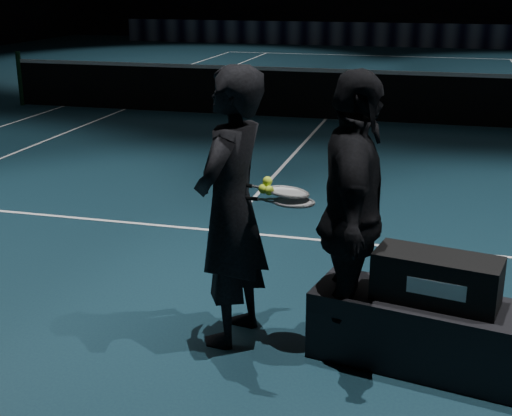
{
  "coord_description": "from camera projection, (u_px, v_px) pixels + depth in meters",
  "views": [
    {
      "loc": [
        2.13,
        -13.09,
        2.53
      ],
      "look_at": [
        0.93,
        -8.57,
        1.01
      ],
      "focal_mm": 50.0,
      "sensor_mm": 36.0,
      "label": 1
    }
  ],
  "objects": [
    {
      "name": "tennis_balls",
      "position": [
        267.0,
        187.0,
        4.86
      ],
      "size": [
        0.12,
        0.1,
        0.12
      ],
      "primitive_type": null,
      "color": "#A5C82A",
      "rests_on": "racket_upper"
    },
    {
      "name": "bag_signature",
      "position": [
        436.0,
        289.0,
        4.51
      ],
      "size": [
        0.37,
        0.08,
        0.11
      ],
      "primitive_type": "cube",
      "rotation": [
        0.0,
        0.0,
        -0.2
      ],
      "color": "white",
      "rests_on": "racket_bag"
    },
    {
      "name": "racket_upper",
      "position": [
        288.0,
        192.0,
        4.86
      ],
      "size": [
        0.69,
        0.25,
        0.1
      ],
      "primitive_type": null,
      "rotation": [
        0.0,
        0.1,
        0.05
      ],
      "color": "black",
      "rests_on": "player_b"
    },
    {
      "name": "net_tape",
      "position": [
        327.0,
        71.0,
        13.06
      ],
      "size": [
        12.8,
        0.03,
        0.07
      ],
      "primitive_type": "cube",
      "color": "white",
      "rests_on": "net_mesh"
    },
    {
      "name": "player_bench",
      "position": [
        432.0,
        334.0,
        4.8
      ],
      "size": [
        1.7,
        0.85,
        0.49
      ],
      "primitive_type": "cube",
      "rotation": [
        0.0,
        0.0,
        -0.2
      ],
      "color": "black",
      "rests_on": "floor"
    },
    {
      "name": "player_a",
      "position": [
        231.0,
        208.0,
        4.97
      ],
      "size": [
        0.59,
        0.8,
        1.99
      ],
      "primitive_type": "imported",
      "rotation": [
        0.0,
        0.0,
        -1.74
      ],
      "color": "black",
      "rests_on": "floor"
    },
    {
      "name": "racket_lower",
      "position": [
        294.0,
        202.0,
        4.83
      ],
      "size": [
        0.68,
        0.23,
        0.03
      ],
      "primitive_type": null,
      "rotation": [
        0.0,
        0.0,
        -0.02
      ],
      "color": "black",
      "rests_on": "player_a"
    },
    {
      "name": "floor",
      "position": [
        325.0,
        120.0,
        13.34
      ],
      "size": [
        36.0,
        36.0,
        0.0
      ],
      "primitive_type": "plane",
      "color": "black",
      "rests_on": "ground"
    },
    {
      "name": "net_mesh",
      "position": [
        326.0,
        96.0,
        13.2
      ],
      "size": [
        12.8,
        0.02,
        0.86
      ],
      "primitive_type": "cube",
      "color": "black",
      "rests_on": "floor"
    },
    {
      "name": "racket_bag",
      "position": [
        437.0,
        278.0,
        4.68
      ],
      "size": [
        0.86,
        0.5,
        0.32
      ],
      "primitive_type": "cube",
      "rotation": [
        0.0,
        0.0,
        -0.2
      ],
      "color": "black",
      "rests_on": "player_bench"
    },
    {
      "name": "court_lines",
      "position": [
        325.0,
        120.0,
        13.34
      ],
      "size": [
        10.98,
        23.78,
        0.01
      ],
      "primitive_type": null,
      "color": "white",
      "rests_on": "floor"
    },
    {
      "name": "net_post_left",
      "position": [
        20.0,
        79.0,
        14.73
      ],
      "size": [
        0.1,
        0.1,
        1.1
      ],
      "primitive_type": "cylinder",
      "color": "black",
      "rests_on": "floor"
    },
    {
      "name": "sponsor_backdrop",
      "position": [
        393.0,
        35.0,
        27.46
      ],
      "size": [
        22.0,
        0.15,
        0.9
      ],
      "primitive_type": "cube",
      "color": "black",
      "rests_on": "floor"
    },
    {
      "name": "player_b",
      "position": [
        352.0,
        219.0,
        4.75
      ],
      "size": [
        0.66,
        1.23,
        1.99
      ],
      "primitive_type": "imported",
      "rotation": [
        0.0,
        0.0,
        1.72
      ],
      "color": "black",
      "rests_on": "floor"
    }
  ]
}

